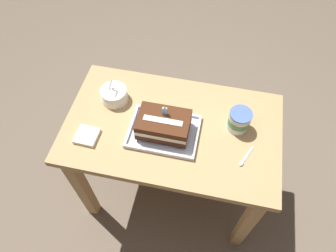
% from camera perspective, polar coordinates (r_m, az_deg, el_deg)
% --- Properties ---
extents(ground_plane, '(8.00, 8.00, 0.00)m').
position_cam_1_polar(ground_plane, '(2.16, 0.54, -11.47)').
color(ground_plane, '#6B5B4C').
extents(dining_table, '(1.04, 0.62, 0.77)m').
position_cam_1_polar(dining_table, '(1.60, 0.72, -2.81)').
color(dining_table, tan).
rests_on(dining_table, ground_plane).
extents(foil_tray, '(0.33, 0.24, 0.02)m').
position_cam_1_polar(foil_tray, '(1.46, -0.78, -1.10)').
color(foil_tray, silver).
rests_on(foil_tray, dining_table).
extents(birthday_cake, '(0.24, 0.16, 0.15)m').
position_cam_1_polar(birthday_cake, '(1.41, -0.81, 0.30)').
color(birthday_cake, '#482514').
rests_on(birthday_cake, foil_tray).
extents(bowl_stack, '(0.14, 0.14, 0.12)m').
position_cam_1_polar(bowl_stack, '(1.58, -9.89, 5.66)').
color(bowl_stack, white).
rests_on(bowl_stack, dining_table).
extents(ice_cream_tub, '(0.10, 0.10, 0.11)m').
position_cam_1_polar(ice_cream_tub, '(1.47, 13.00, 0.99)').
color(ice_cream_tub, white).
rests_on(ice_cream_tub, dining_table).
extents(serving_spoon_near_tray, '(0.06, 0.12, 0.01)m').
position_cam_1_polar(serving_spoon_near_tray, '(1.43, 13.83, -6.11)').
color(serving_spoon_near_tray, silver).
rests_on(serving_spoon_near_tray, dining_table).
extents(napkin_pile, '(0.10, 0.10, 0.02)m').
position_cam_1_polar(napkin_pile, '(1.49, -14.74, -1.79)').
color(napkin_pile, silver).
rests_on(napkin_pile, dining_table).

